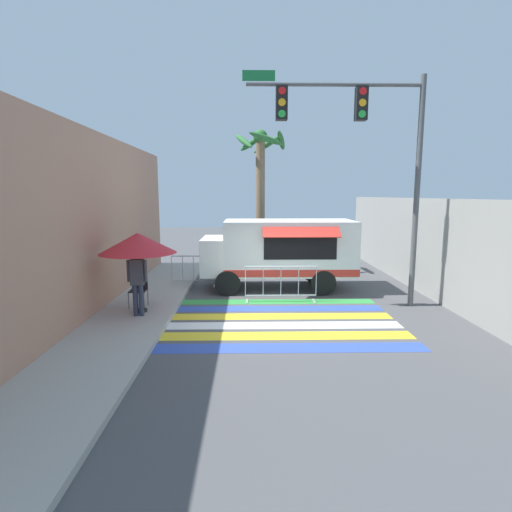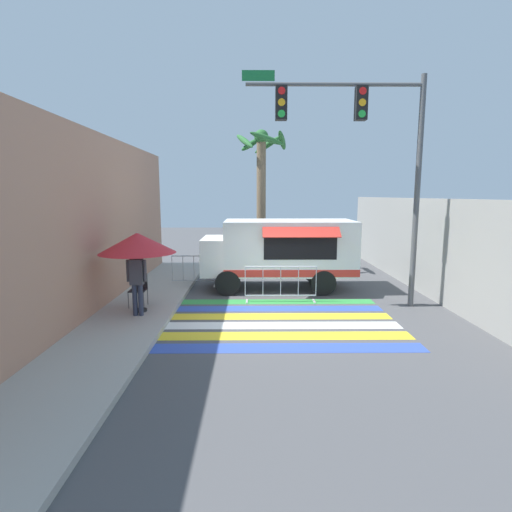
% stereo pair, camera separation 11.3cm
% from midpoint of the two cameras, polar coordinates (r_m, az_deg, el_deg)
% --- Properties ---
extents(ground_plane, '(60.00, 60.00, 0.00)m').
position_cam_midpoint_polar(ground_plane, '(11.12, 2.25, -8.52)').
color(ground_plane, '#4C4C4F').
extents(sidewalk_left, '(4.40, 16.00, 0.13)m').
position_cam_midpoint_polar(sidewalk_left, '(11.90, -22.50, -7.71)').
color(sidewalk_left, '#A8A59E').
rests_on(sidewalk_left, ground_plane).
extents(building_left_facade, '(0.25, 16.00, 5.02)m').
position_cam_midpoint_polar(building_left_facade, '(11.48, -23.24, 4.10)').
color(building_left_facade, tan).
rests_on(building_left_facade, ground_plane).
extents(concrete_wall_right, '(0.20, 16.00, 3.18)m').
position_cam_midpoint_polar(concrete_wall_right, '(14.90, 22.08, 1.52)').
color(concrete_wall_right, gray).
rests_on(concrete_wall_right, ground_plane).
extents(crosswalk_painted, '(6.40, 4.36, 0.01)m').
position_cam_midpoint_polar(crosswalk_painted, '(10.69, 2.39, -9.21)').
color(crosswalk_painted, '#334FB2').
rests_on(crosswalk_painted, ground_plane).
extents(food_truck, '(5.26, 2.67, 2.42)m').
position_cam_midpoint_polar(food_truck, '(14.03, 2.81, 1.01)').
color(food_truck, white).
rests_on(food_truck, ground_plane).
extents(traffic_signal_pole, '(5.10, 0.29, 6.67)m').
position_cam_midpoint_polar(traffic_signal_pole, '(12.08, 14.86, 15.75)').
color(traffic_signal_pole, '#515456').
rests_on(traffic_signal_pole, ground_plane).
extents(patio_umbrella, '(2.04, 2.04, 2.17)m').
position_cam_midpoint_polar(patio_umbrella, '(11.13, -16.81, 1.75)').
color(patio_umbrella, black).
rests_on(patio_umbrella, sidewalk_left).
extents(folding_chair, '(0.45, 0.45, 0.93)m').
position_cam_midpoint_polar(folding_chair, '(11.93, -16.66, -4.24)').
color(folding_chair, '#4C4C51').
rests_on(folding_chair, sidewalk_left).
extents(vendor_person, '(0.53, 0.23, 1.77)m').
position_cam_midpoint_polar(vendor_person, '(10.89, -16.88, -3.02)').
color(vendor_person, '#2D3347').
rests_on(vendor_person, sidewalk_left).
extents(barricade_front, '(2.22, 0.44, 1.13)m').
position_cam_midpoint_polar(barricade_front, '(12.40, 3.31, -4.00)').
color(barricade_front, '#B7BABF').
rests_on(barricade_front, ground_plane).
extents(barricade_side, '(1.61, 0.44, 1.13)m').
position_cam_midpoint_polar(barricade_side, '(14.66, -9.13, -2.18)').
color(barricade_side, '#B7BABF').
rests_on(barricade_side, ground_plane).
extents(palm_tree, '(2.29, 2.12, 6.00)m').
position_cam_midpoint_polar(palm_tree, '(17.23, 0.51, 10.98)').
color(palm_tree, '#7A664C').
rests_on(palm_tree, ground_plane).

